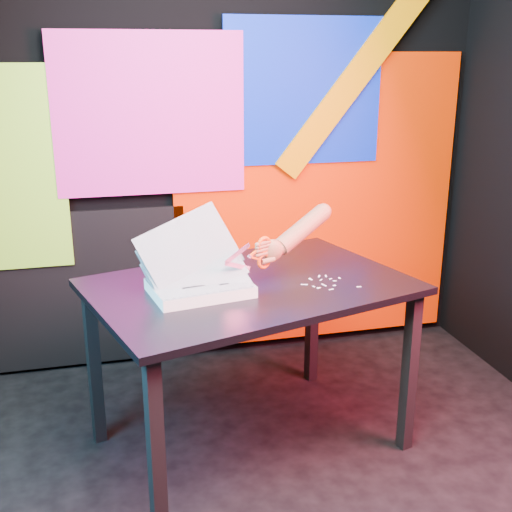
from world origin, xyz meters
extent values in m
cube|color=black|center=(0.00, 1.50, 1.35)|extent=(3.00, 0.01, 2.70)
cube|color=red|center=(0.65, 1.47, 0.85)|extent=(1.60, 0.02, 1.60)
cube|color=#0623BC|center=(0.55, 1.46, 1.45)|extent=(0.85, 0.02, 0.75)
cube|color=#E5269A|center=(-0.25, 1.45, 1.35)|extent=(0.95, 0.02, 0.80)
cube|color=#D47501|center=(0.85, 1.44, 1.55)|extent=(0.91, 0.02, 1.11)
cube|color=black|center=(-0.75, 1.47, 0.45)|extent=(1.30, 0.02, 0.85)
cube|color=black|center=(-0.40, 0.05, 0.36)|extent=(0.06, 0.06, 0.72)
cube|color=black|center=(-0.60, 0.74, 0.36)|extent=(0.06, 0.06, 0.72)
cube|color=black|center=(0.69, 0.37, 0.36)|extent=(0.06, 0.06, 0.72)
cube|color=black|center=(0.49, 1.05, 0.36)|extent=(0.06, 0.06, 0.72)
cube|color=black|center=(0.05, 0.55, 0.73)|extent=(1.44, 1.15, 0.03)
cube|color=white|center=(-0.17, 0.49, 0.77)|extent=(0.41, 0.33, 0.04)
cube|color=silver|center=(-0.17, 0.49, 0.79)|extent=(0.41, 0.33, 0.00)
cube|color=silver|center=(-0.17, 0.49, 0.80)|extent=(0.41, 0.32, 0.11)
cube|color=silver|center=(-0.18, 0.50, 0.82)|extent=(0.42, 0.30, 0.20)
cube|color=silver|center=(-0.19, 0.52, 0.87)|extent=(0.44, 0.26, 0.28)
cube|color=silver|center=(-0.20, 0.53, 0.92)|extent=(0.44, 0.23, 0.32)
cylinder|color=black|center=(-0.31, 0.34, 0.80)|extent=(0.01, 0.01, 0.00)
cylinder|color=black|center=(-0.29, 0.34, 0.80)|extent=(0.01, 0.01, 0.00)
cylinder|color=black|center=(-0.26, 0.34, 0.80)|extent=(0.01, 0.01, 0.00)
cylinder|color=black|center=(-0.24, 0.35, 0.80)|extent=(0.01, 0.01, 0.00)
cylinder|color=black|center=(-0.21, 0.35, 0.80)|extent=(0.01, 0.01, 0.00)
cylinder|color=black|center=(-0.19, 0.36, 0.80)|extent=(0.01, 0.01, 0.00)
cylinder|color=black|center=(-0.16, 0.36, 0.80)|extent=(0.01, 0.01, 0.00)
cylinder|color=black|center=(-0.14, 0.37, 0.80)|extent=(0.01, 0.01, 0.00)
cylinder|color=black|center=(-0.11, 0.37, 0.80)|extent=(0.01, 0.01, 0.00)
cylinder|color=black|center=(-0.09, 0.38, 0.80)|extent=(0.01, 0.01, 0.00)
cylinder|color=black|center=(-0.06, 0.38, 0.80)|extent=(0.01, 0.01, 0.00)
cylinder|color=black|center=(-0.03, 0.38, 0.80)|extent=(0.01, 0.01, 0.00)
cylinder|color=black|center=(-0.01, 0.39, 0.80)|extent=(0.01, 0.01, 0.00)
cylinder|color=black|center=(0.02, 0.39, 0.80)|extent=(0.01, 0.01, 0.00)
cylinder|color=black|center=(-0.36, 0.58, 0.80)|extent=(0.01, 0.01, 0.00)
cylinder|color=black|center=(-0.33, 0.59, 0.80)|extent=(0.01, 0.01, 0.00)
cylinder|color=black|center=(-0.31, 0.59, 0.80)|extent=(0.01, 0.01, 0.00)
cylinder|color=black|center=(-0.28, 0.59, 0.80)|extent=(0.01, 0.01, 0.00)
cylinder|color=black|center=(-0.26, 0.60, 0.80)|extent=(0.01, 0.01, 0.00)
cylinder|color=black|center=(-0.23, 0.60, 0.80)|extent=(0.01, 0.01, 0.00)
cylinder|color=black|center=(-0.20, 0.61, 0.80)|extent=(0.01, 0.01, 0.00)
cylinder|color=black|center=(-0.18, 0.61, 0.80)|extent=(0.01, 0.01, 0.00)
cylinder|color=black|center=(-0.15, 0.62, 0.80)|extent=(0.01, 0.01, 0.00)
cylinder|color=black|center=(-0.13, 0.62, 0.80)|extent=(0.01, 0.01, 0.00)
cylinder|color=black|center=(-0.10, 0.63, 0.80)|extent=(0.01, 0.01, 0.00)
cylinder|color=black|center=(-0.08, 0.63, 0.80)|extent=(0.01, 0.01, 0.00)
cylinder|color=black|center=(-0.05, 0.63, 0.80)|extent=(0.01, 0.01, 0.00)
cylinder|color=black|center=(-0.03, 0.64, 0.80)|extent=(0.01, 0.01, 0.00)
cube|color=black|center=(-0.27, 0.52, 0.80)|extent=(0.07, 0.02, 0.00)
cube|color=black|center=(-0.16, 0.52, 0.80)|extent=(0.05, 0.02, 0.00)
cube|color=black|center=(-0.20, 0.44, 0.80)|extent=(0.09, 0.03, 0.00)
cube|color=black|center=(-0.08, 0.44, 0.80)|extent=(0.04, 0.02, 0.00)
cube|color=silver|center=(-0.02, 0.48, 0.90)|extent=(0.12, 0.06, 0.07)
cube|color=silver|center=(-0.02, 0.48, 0.85)|extent=(0.12, 0.06, 0.07)
cylinder|color=silver|center=(0.03, 0.51, 0.88)|extent=(0.02, 0.02, 0.01)
cube|color=#F7410D|center=(0.05, 0.52, 0.87)|extent=(0.05, 0.03, 0.03)
cube|color=#F7410D|center=(0.05, 0.52, 0.89)|extent=(0.05, 0.03, 0.03)
torus|color=#F7410D|center=(0.10, 0.55, 0.91)|extent=(0.07, 0.05, 0.07)
torus|color=#F7410D|center=(0.10, 0.55, 0.84)|extent=(0.07, 0.05, 0.07)
ellipsoid|color=#AA683E|center=(0.14, 0.57, 0.88)|extent=(0.09, 0.05, 0.09)
cylinder|color=#AA683E|center=(0.10, 0.55, 0.87)|extent=(0.07, 0.05, 0.02)
cylinder|color=#AA683E|center=(0.10, 0.55, 0.89)|extent=(0.06, 0.04, 0.02)
cylinder|color=#AA683E|center=(0.10, 0.55, 0.90)|extent=(0.06, 0.04, 0.02)
cylinder|color=#AA683E|center=(0.10, 0.55, 0.92)|extent=(0.05, 0.04, 0.02)
cylinder|color=#AA683E|center=(0.12, 0.55, 0.84)|extent=(0.06, 0.03, 0.03)
cylinder|color=#AA683E|center=(0.18, 0.59, 0.88)|extent=(0.07, 0.08, 0.06)
cylinder|color=#AA683E|center=(0.29, 0.65, 0.94)|extent=(0.29, 0.20, 0.18)
sphere|color=#AA683E|center=(0.41, 0.71, 0.99)|extent=(0.07, 0.07, 0.07)
cube|color=white|center=(0.34, 0.52, 0.75)|extent=(0.02, 0.01, 0.00)
cube|color=white|center=(0.30, 0.43, 0.75)|extent=(0.02, 0.02, 0.00)
cube|color=white|center=(0.37, 0.56, 0.75)|extent=(0.01, 0.02, 0.00)
cube|color=white|center=(0.33, 0.46, 0.75)|extent=(0.02, 0.03, 0.00)
cube|color=white|center=(0.46, 0.41, 0.75)|extent=(0.02, 0.01, 0.00)
cube|color=white|center=(0.39, 0.49, 0.75)|extent=(0.02, 0.01, 0.00)
cube|color=white|center=(0.42, 0.52, 0.75)|extent=(0.01, 0.01, 0.00)
cube|color=white|center=(0.38, 0.52, 0.75)|extent=(0.01, 0.01, 0.00)
cube|color=white|center=(0.37, 0.44, 0.75)|extent=(0.01, 0.01, 0.00)
cube|color=white|center=(0.28, 0.45, 0.75)|extent=(0.01, 0.02, 0.00)
cube|color=white|center=(0.35, 0.56, 0.75)|extent=(0.02, 0.03, 0.00)
cube|color=white|center=(0.25, 0.48, 0.75)|extent=(0.03, 0.01, 0.00)
cube|color=white|center=(0.34, 0.40, 0.75)|extent=(0.02, 0.01, 0.00)
cube|color=white|center=(0.30, 0.54, 0.75)|extent=(0.01, 0.02, 0.00)
camera|label=1|loc=(-0.52, -1.83, 1.64)|focal=45.00mm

